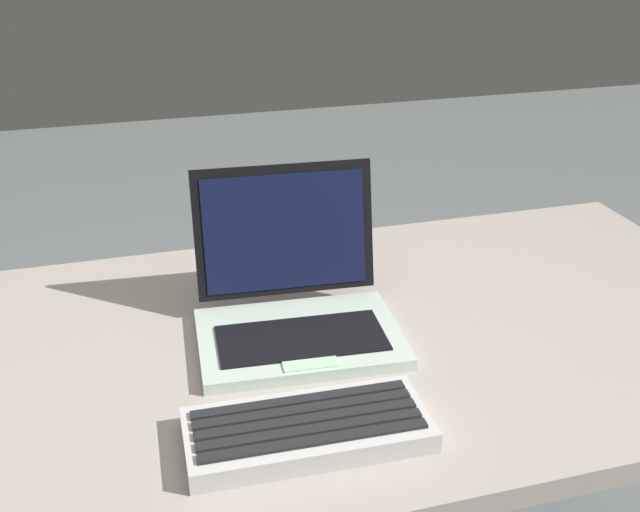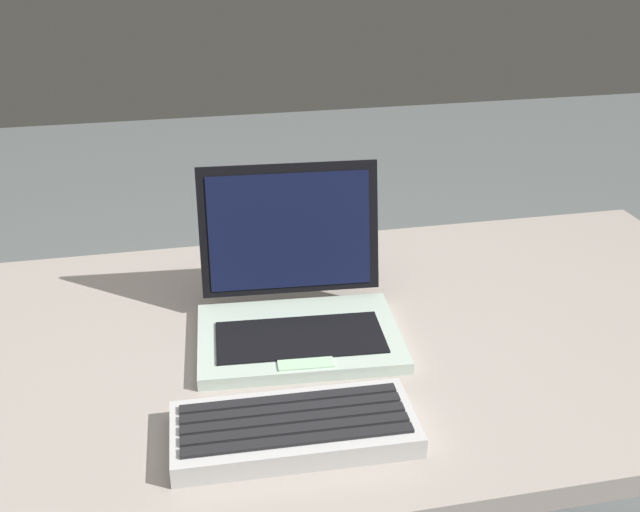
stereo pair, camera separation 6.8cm
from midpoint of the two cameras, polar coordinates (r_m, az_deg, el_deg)
desk at (r=1.18m, az=-1.58°, el=-9.94°), size 1.59×0.74×0.73m
laptop_front at (r=1.14m, az=-0.08°, el=-3.58°), size 0.31×0.27×0.23m
external_keyboard at (r=0.95m, az=0.17°, el=-12.77°), size 0.30×0.14×0.03m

